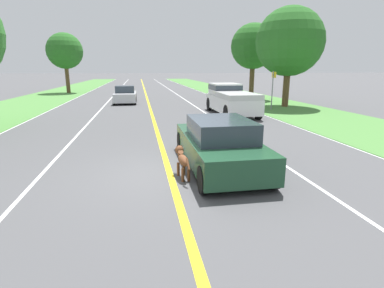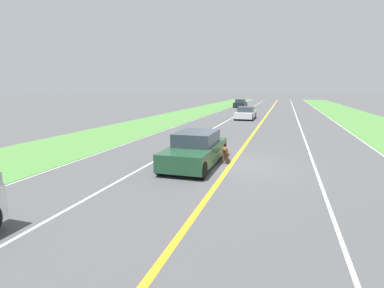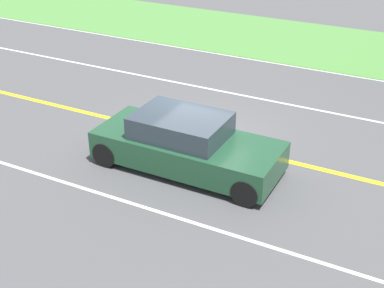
{
  "view_description": "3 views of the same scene",
  "coord_description": "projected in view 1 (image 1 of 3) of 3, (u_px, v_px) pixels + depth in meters",
  "views": [
    {
      "loc": [
        -0.75,
        -7.93,
        2.83
      ],
      "look_at": [
        0.68,
        0.19,
        0.76
      ],
      "focal_mm": 28.0,
      "sensor_mm": 36.0,
      "label": 1
    },
    {
      "loc": [
        -2.15,
        12.66,
        3.33
      ],
      "look_at": [
        1.66,
        0.38,
        0.92
      ],
      "focal_mm": 28.0,
      "sensor_mm": 36.0,
      "label": 2
    },
    {
      "loc": [
        11.88,
        5.87,
        7.04
      ],
      "look_at": [
        1.66,
        0.58,
        0.83
      ],
      "focal_mm": 50.0,
      "sensor_mm": 36.0,
      "label": 3
    }
  ],
  "objects": [
    {
      "name": "pickup_truck",
      "position": [
        230.0,
        99.0,
        19.15
      ],
      "size": [
        2.08,
        5.61,
        1.87
      ],
      "color": "silver",
      "rests_on": "ground"
    },
    {
      "name": "roadside_tree_right_far",
      "position": [
        253.0,
        47.0,
        27.31
      ],
      "size": [
        4.08,
        4.08,
        6.87
      ],
      "color": "brown",
      "rests_on": "ground"
    },
    {
      "name": "street_sign",
      "position": [
        273.0,
        86.0,
        20.82
      ],
      "size": [
        0.11,
        0.64,
        2.68
      ],
      "color": "gray",
      "rests_on": "ground"
    },
    {
      "name": "oncoming_car",
      "position": [
        125.0,
        95.0,
        25.55
      ],
      "size": [
        1.84,
        4.2,
        1.44
      ],
      "rotation": [
        0.0,
        0.0,
        3.14
      ],
      "color": "silver",
      "rests_on": "ground"
    },
    {
      "name": "ground_plane",
      "position": [
        170.0,
        173.0,
        8.39
      ],
      "size": [
        400.0,
        400.0,
        0.0
      ],
      "primitive_type": "plane",
      "color": "#4C4C4F"
    },
    {
      "name": "lane_dash_same_dir",
      "position": [
        286.0,
        166.0,
        8.97
      ],
      "size": [
        0.1,
        160.0,
        0.01
      ],
      "primitive_type": "cube",
      "color": "white",
      "rests_on": "ground"
    },
    {
      "name": "dog",
      "position": [
        182.0,
        159.0,
        7.95
      ],
      "size": [
        0.33,
        1.24,
        0.82
      ],
      "rotation": [
        0.0,
        0.0,
        0.11
      ],
      "color": "brown",
      "rests_on": "ground"
    },
    {
      "name": "roadside_tree_left_far",
      "position": [
        65.0,
        51.0,
        34.74
      ],
      "size": [
        4.08,
        4.08,
        6.9
      ],
      "color": "brown",
      "rests_on": "ground"
    },
    {
      "name": "ego_car",
      "position": [
        219.0,
        144.0,
        8.79
      ],
      "size": [
        1.92,
        4.71,
        1.45
      ],
      "color": "#1E472D",
      "rests_on": "ground"
    },
    {
      "name": "lane_dash_oncoming",
      "position": [
        36.0,
        180.0,
        7.8
      ],
      "size": [
        0.1,
        160.0,
        0.01
      ],
      "primitive_type": "cube",
      "color": "white",
      "rests_on": "ground"
    },
    {
      "name": "roadside_tree_right_near",
      "position": [
        290.0,
        42.0,
        21.79
      ],
      "size": [
        4.93,
        4.93,
        7.21
      ],
      "color": "brown",
      "rests_on": "ground"
    },
    {
      "name": "centre_divider_line",
      "position": [
        170.0,
        173.0,
        8.39
      ],
      "size": [
        0.18,
        160.0,
        0.01
      ],
      "primitive_type": "cube",
      "color": "yellow",
      "rests_on": "ground"
    }
  ]
}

